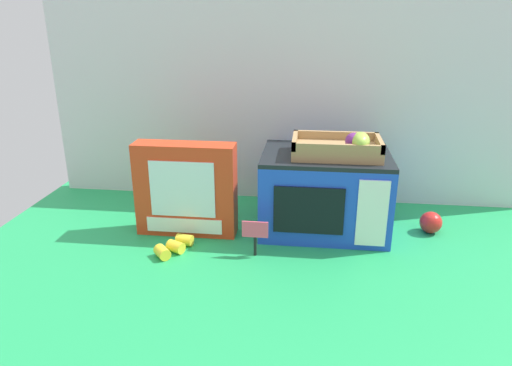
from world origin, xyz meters
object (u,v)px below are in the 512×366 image
cookie_set_box (186,189)px  loose_toy_banana (174,246)px  loose_toy_apple (431,222)px  price_sign (255,233)px  toy_microwave (324,192)px  food_groups_crate (340,148)px

cookie_set_box → loose_toy_banana: cookie_set_box is taller
loose_toy_apple → price_sign: bearing=-157.9°
loose_toy_banana → price_sign: bearing=1.3°
loose_toy_banana → loose_toy_apple: 0.75m
price_sign → loose_toy_apple: price_sign is taller
price_sign → loose_toy_apple: (0.50, 0.20, -0.03)m
loose_toy_apple → toy_microwave: bearing=-178.9°
food_groups_crate → loose_toy_apple: food_groups_crate is taller
loose_toy_banana → food_groups_crate: bearing=21.5°
price_sign → loose_toy_banana: bearing=-178.7°
price_sign → food_groups_crate: bearing=37.6°
cookie_set_box → loose_toy_apple: bearing=6.6°
food_groups_crate → loose_toy_banana: size_ratio=1.98×
toy_microwave → food_groups_crate: food_groups_crate is taller
food_groups_crate → cookie_set_box: (-0.44, -0.05, -0.13)m
toy_microwave → price_sign: size_ratio=3.67×
cookie_set_box → loose_toy_banana: bearing=-92.5°
price_sign → loose_toy_apple: 0.54m
food_groups_crate → price_sign: bearing=-142.4°
food_groups_crate → loose_toy_apple: 0.36m
toy_microwave → loose_toy_apple: 0.33m
toy_microwave → loose_toy_apple: size_ratio=5.68×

